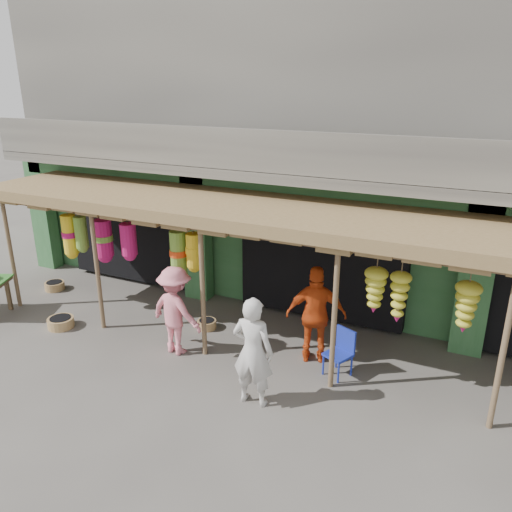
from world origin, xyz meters
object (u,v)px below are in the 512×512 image
at_px(person_vendor, 316,315).
at_px(person_shopper, 176,311).
at_px(person_front, 253,352).
at_px(blue_chair, 341,350).

height_order(person_vendor, person_shopper, person_vendor).
bearing_deg(person_front, person_shopper, -25.21).
xyz_separation_m(person_vendor, person_shopper, (-2.49, -0.84, -0.07)).
bearing_deg(person_vendor, person_shopper, -0.63).
xyz_separation_m(blue_chair, person_front, (-1.05, -1.42, 0.45)).
distance_m(blue_chair, person_front, 1.82).
bearing_deg(person_shopper, blue_chair, -159.66).
relative_size(blue_chair, person_shopper, 0.50).
height_order(person_front, person_vendor, person_vendor).
xyz_separation_m(person_front, person_vendor, (0.48, 1.66, 0.00)).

